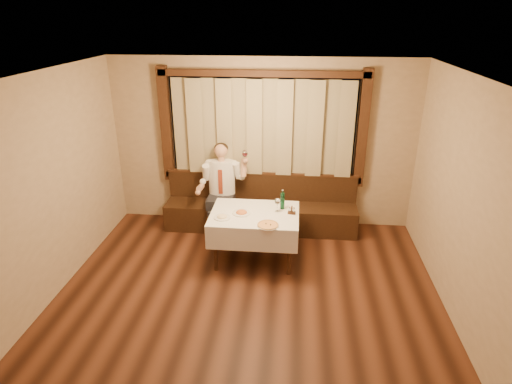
# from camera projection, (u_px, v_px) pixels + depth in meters

# --- Properties ---
(room) EXTENTS (5.01, 6.01, 2.81)m
(room) POSITION_uv_depth(u_px,v_px,m) (249.00, 184.00, 5.19)
(room) COLOR black
(room) RESTS_ON ground
(banquette) EXTENTS (3.20, 0.61, 0.94)m
(banquette) POSITION_uv_depth(u_px,v_px,m) (261.00, 210.00, 7.26)
(banquette) COLOR black
(banquette) RESTS_ON ground
(dining_table) EXTENTS (1.27, 0.97, 0.76)m
(dining_table) POSITION_uv_depth(u_px,v_px,m) (255.00, 220.00, 6.19)
(dining_table) COLOR black
(dining_table) RESTS_ON ground
(pizza) EXTENTS (0.30, 0.30, 0.03)m
(pizza) POSITION_uv_depth(u_px,v_px,m) (268.00, 225.00, 5.78)
(pizza) COLOR white
(pizza) RESTS_ON dining_table
(pasta_red) EXTENTS (0.26, 0.26, 0.09)m
(pasta_red) POSITION_uv_depth(u_px,v_px,m) (241.00, 211.00, 6.12)
(pasta_red) COLOR white
(pasta_red) RESTS_ON dining_table
(pasta_cream) EXTENTS (0.24, 0.24, 0.08)m
(pasta_cream) POSITION_uv_depth(u_px,v_px,m) (222.00, 216.00, 5.99)
(pasta_cream) COLOR white
(pasta_cream) RESTS_ON dining_table
(green_bottle) EXTENTS (0.07, 0.07, 0.30)m
(green_bottle) POSITION_uv_depth(u_px,v_px,m) (282.00, 201.00, 6.24)
(green_bottle) COLOR #0F4929
(green_bottle) RESTS_ON dining_table
(table_wine_glass) EXTENTS (0.08, 0.08, 0.21)m
(table_wine_glass) POSITION_uv_depth(u_px,v_px,m) (277.00, 202.00, 6.14)
(table_wine_glass) COLOR white
(table_wine_glass) RESTS_ON dining_table
(cruet_caddy) EXTENTS (0.11, 0.07, 0.12)m
(cruet_caddy) POSITION_uv_depth(u_px,v_px,m) (292.00, 211.00, 6.11)
(cruet_caddy) COLOR black
(cruet_caddy) RESTS_ON dining_table
(seated_man) EXTENTS (0.83, 0.62, 1.48)m
(seated_man) POSITION_uv_depth(u_px,v_px,m) (222.00, 182.00, 7.03)
(seated_man) COLOR black
(seated_man) RESTS_ON ground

